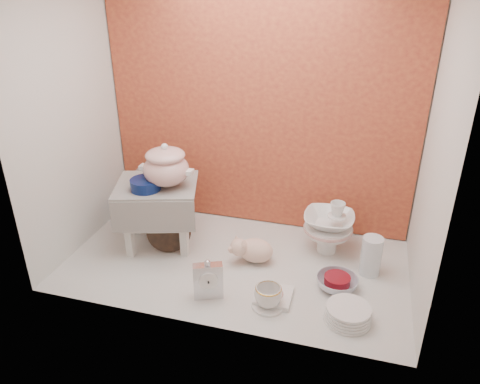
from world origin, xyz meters
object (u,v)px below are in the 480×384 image
(soup_tureen, at_px, (166,165))
(plush_pig, at_px, (256,250))
(step_stool, at_px, (159,214))
(blue_white_vase, at_px, (149,201))
(gold_rim_teacup, at_px, (268,296))
(mantel_clock, at_px, (208,279))
(porcelain_tower, at_px, (328,226))
(dinner_plate_stack, at_px, (348,314))
(crystal_bowl, at_px, (337,283))
(floral_platter, at_px, (155,194))

(soup_tureen, relative_size, plush_pig, 1.17)
(step_stool, xyz_separation_m, blue_white_vase, (-0.19, 0.26, -0.07))
(gold_rim_teacup, bearing_deg, blue_white_vase, 145.08)
(plush_pig, relative_size, gold_rim_teacup, 1.90)
(soup_tureen, xyz_separation_m, gold_rim_teacup, (0.65, -0.37, -0.44))
(mantel_clock, relative_size, plush_pig, 0.85)
(mantel_clock, xyz_separation_m, plush_pig, (0.14, 0.35, -0.03))
(porcelain_tower, bearing_deg, blue_white_vase, 176.01)
(step_stool, distance_m, mantel_clock, 0.58)
(porcelain_tower, bearing_deg, plush_pig, -149.24)
(soup_tureen, distance_m, gold_rim_teacup, 0.86)
(plush_pig, distance_m, dinner_plate_stack, 0.62)
(gold_rim_teacup, bearing_deg, step_stool, 152.39)
(blue_white_vase, relative_size, crystal_bowl, 1.16)
(dinner_plate_stack, height_order, porcelain_tower, porcelain_tower)
(gold_rim_teacup, xyz_separation_m, dinner_plate_stack, (0.37, 0.01, -0.02))
(dinner_plate_stack, relative_size, porcelain_tower, 0.69)
(plush_pig, bearing_deg, gold_rim_teacup, -72.63)
(soup_tureen, height_order, dinner_plate_stack, soup_tureen)
(plush_pig, xyz_separation_m, dinner_plate_stack, (0.51, -0.34, -0.03))
(floral_platter, distance_m, dinner_plate_stack, 1.36)
(soup_tureen, distance_m, plush_pig, 0.66)
(plush_pig, relative_size, porcelain_tower, 0.78)
(soup_tureen, bearing_deg, dinner_plate_stack, -19.61)
(floral_platter, relative_size, crystal_bowl, 1.88)
(step_stool, distance_m, crystal_bowl, 1.04)
(mantel_clock, bearing_deg, soup_tureen, 110.40)
(step_stool, height_order, porcelain_tower, step_stool)
(dinner_plate_stack, bearing_deg, crystal_bowl, 107.23)
(soup_tureen, distance_m, crystal_bowl, 1.06)
(soup_tureen, bearing_deg, step_stool, 173.33)
(crystal_bowl, bearing_deg, plush_pig, 165.45)
(step_stool, distance_m, soup_tureen, 0.32)
(plush_pig, bearing_deg, dinner_plate_stack, -39.17)
(floral_platter, relative_size, gold_rim_teacup, 3.00)
(step_stool, bearing_deg, blue_white_vase, 109.26)
(step_stool, relative_size, dinner_plate_stack, 2.01)
(blue_white_vase, height_order, mantel_clock, blue_white_vase)
(floral_platter, bearing_deg, mantel_clock, -47.80)
(mantel_clock, height_order, dinner_plate_stack, mantel_clock)
(floral_platter, height_order, porcelain_tower, floral_platter)
(step_stool, xyz_separation_m, dinner_plate_stack, (1.08, -0.37, -0.15))
(step_stool, height_order, crystal_bowl, step_stool)
(floral_platter, xyz_separation_m, crystal_bowl, (1.15, -0.38, -0.16))
(blue_white_vase, distance_m, gold_rim_teacup, 1.11)
(gold_rim_teacup, distance_m, crystal_bowl, 0.38)
(soup_tureen, height_order, floral_platter, soup_tureen)
(step_stool, xyz_separation_m, porcelain_tower, (0.93, 0.18, -0.03))
(floral_platter, height_order, mantel_clock, floral_platter)
(blue_white_vase, relative_size, gold_rim_teacup, 1.85)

